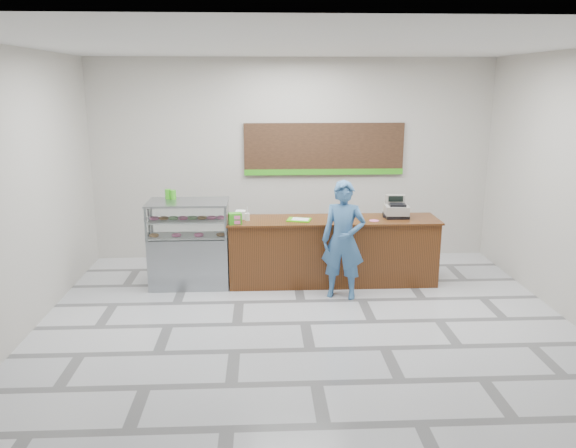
{
  "coord_description": "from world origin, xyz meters",
  "views": [
    {
      "loc": [
        -0.55,
        -6.82,
        3.06
      ],
      "look_at": [
        -0.18,
        0.9,
        1.12
      ],
      "focal_mm": 35.0,
      "sensor_mm": 36.0,
      "label": 1
    }
  ],
  "objects_px": {
    "sales_counter": "(333,251)",
    "cash_register": "(396,209)",
    "customer": "(343,240)",
    "display_case": "(190,243)",
    "serving_tray": "(299,220)"
  },
  "relations": [
    {
      "from": "cash_register",
      "to": "serving_tray",
      "type": "bearing_deg",
      "value": -171.12
    },
    {
      "from": "display_case",
      "to": "serving_tray",
      "type": "xyz_separation_m",
      "value": [
        1.69,
        -0.06,
        0.36
      ]
    },
    {
      "from": "serving_tray",
      "to": "customer",
      "type": "bearing_deg",
      "value": -27.66
    },
    {
      "from": "sales_counter",
      "to": "customer",
      "type": "xyz_separation_m",
      "value": [
        0.07,
        -0.62,
        0.35
      ]
    },
    {
      "from": "sales_counter",
      "to": "customer",
      "type": "bearing_deg",
      "value": -83.42
    },
    {
      "from": "display_case",
      "to": "customer",
      "type": "distance_m",
      "value": 2.38
    },
    {
      "from": "serving_tray",
      "to": "customer",
      "type": "xyz_separation_m",
      "value": [
        0.6,
        -0.55,
        -0.18
      ]
    },
    {
      "from": "serving_tray",
      "to": "display_case",
      "type": "bearing_deg",
      "value": -167.26
    },
    {
      "from": "display_case",
      "to": "serving_tray",
      "type": "distance_m",
      "value": 1.73
    },
    {
      "from": "display_case",
      "to": "serving_tray",
      "type": "bearing_deg",
      "value": -2.18
    },
    {
      "from": "display_case",
      "to": "cash_register",
      "type": "relative_size",
      "value": 3.39
    },
    {
      "from": "sales_counter",
      "to": "serving_tray",
      "type": "distance_m",
      "value": 0.75
    },
    {
      "from": "sales_counter",
      "to": "cash_register",
      "type": "relative_size",
      "value": 8.31
    },
    {
      "from": "sales_counter",
      "to": "display_case",
      "type": "height_order",
      "value": "display_case"
    },
    {
      "from": "cash_register",
      "to": "serving_tray",
      "type": "relative_size",
      "value": 0.97
    }
  ]
}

